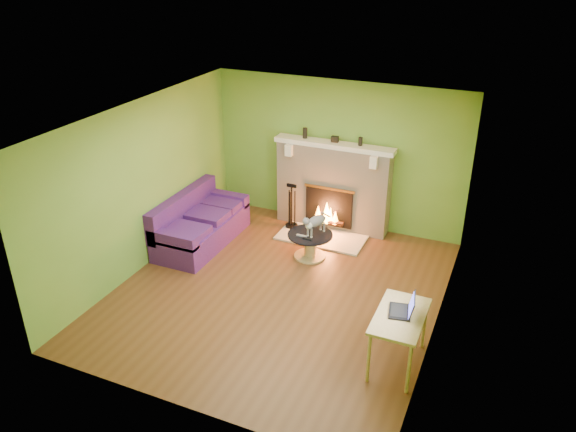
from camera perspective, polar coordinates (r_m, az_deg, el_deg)
name	(u,v)px	position (r m, az deg, el deg)	size (l,w,h in m)	color
floor	(279,291)	(8.32, -0.95, -7.63)	(5.00, 5.00, 0.00)	brown
ceiling	(277,119)	(7.21, -1.10, 9.84)	(5.00, 5.00, 0.00)	white
wall_back	(337,155)	(9.83, 5.05, 6.24)	(5.00, 5.00, 0.00)	#649831
wall_front	(175,310)	(5.80, -11.41, -9.34)	(5.00, 5.00, 0.00)	#649831
wall_left	(143,186)	(8.77, -14.55, 2.98)	(5.00, 5.00, 0.00)	#649831
wall_right	(445,243)	(7.14, 15.68, -2.64)	(5.00, 5.00, 0.00)	#649831
window_frame	(433,259)	(6.23, 14.53, -4.27)	(1.20, 1.20, 0.00)	silver
window_pane	(432,259)	(6.23, 14.46, -4.26)	(1.06, 1.06, 0.00)	white
fireplace	(333,186)	(9.86, 4.58, 3.02)	(2.10, 0.46, 1.58)	beige
hearth	(321,237)	(9.74, 3.42, -2.16)	(1.50, 0.75, 0.03)	beige
mantel	(334,145)	(9.57, 4.70, 7.22)	(2.10, 0.28, 0.08)	white
sofa	(199,225)	(9.58, -9.02, -0.87)	(0.87, 1.88, 0.84)	#43185C
coffee_table	(310,244)	(9.06, 2.25, -2.83)	(0.73, 0.73, 0.41)	tan
desk	(400,321)	(6.80, 11.28, -10.43)	(0.56, 0.96, 0.71)	tan
cat	(316,223)	(8.91, 2.89, -0.75)	(0.22, 0.59, 0.37)	#5D5D61
remote_silver	(302,236)	(8.91, 1.39, -2.01)	(0.17, 0.04, 0.02)	#959597
remote_black	(307,239)	(8.82, 1.96, -2.33)	(0.16, 0.04, 0.02)	black
laptop	(401,303)	(6.72, 11.37, -8.69)	(0.29, 0.34, 0.25)	black
fire_tools	(292,205)	(9.88, 0.36, 1.08)	(0.22, 0.22, 0.82)	black
mantel_vase_left	(305,133)	(9.73, 1.74, 8.43)	(0.08, 0.08, 0.18)	black
mantel_vase_right	(360,141)	(9.43, 7.37, 7.52)	(0.07, 0.07, 0.14)	black
mantel_box	(335,139)	(9.56, 4.79, 7.78)	(0.12, 0.08, 0.10)	black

